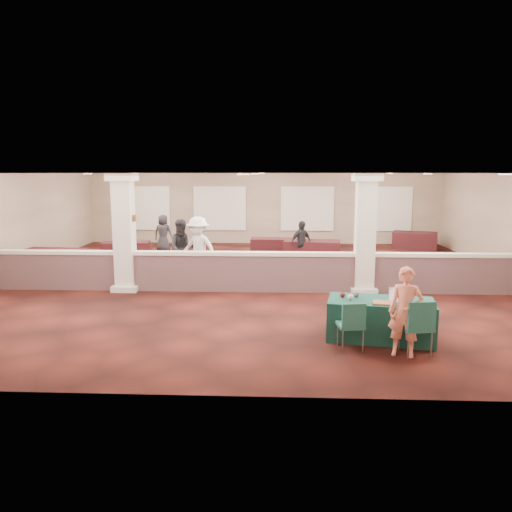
{
  "coord_description": "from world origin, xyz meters",
  "views": [
    {
      "loc": [
        0.69,
        -14.81,
        3.22
      ],
      "look_at": [
        0.11,
        -2.0,
        1.07
      ],
      "focal_mm": 35.0,
      "sensor_mm": 36.0,
      "label": 1
    }
  ],
  "objects_px": {
    "far_table_front_right": "(470,269)",
    "far_table_back_right": "(415,241)",
    "woman": "(405,312)",
    "conf_chair_side": "(352,322)",
    "attendee_d": "(163,233)",
    "far_table_front_left": "(54,262)",
    "attendee_b": "(198,248)",
    "far_table_back_left": "(126,251)",
    "attendee_a": "(183,249)",
    "near_table": "(380,319)",
    "far_table_front_center": "(312,252)",
    "far_table_back_center": "(273,247)",
    "attendee_c": "(301,243)",
    "conf_chair_main": "(418,323)"
  },
  "relations": [
    {
      "from": "attendee_a",
      "to": "far_table_front_center",
      "type": "bearing_deg",
      "value": 15.75
    },
    {
      "from": "conf_chair_side",
      "to": "attendee_c",
      "type": "distance_m",
      "value": 8.67
    },
    {
      "from": "conf_chair_side",
      "to": "far_table_front_left",
      "type": "distance_m",
      "value": 10.78
    },
    {
      "from": "far_table_front_right",
      "to": "far_table_back_right",
      "type": "xyz_separation_m",
      "value": [
        0.0,
        6.2,
        0.02
      ]
    },
    {
      "from": "far_table_front_left",
      "to": "far_table_front_center",
      "type": "distance_m",
      "value": 8.75
    },
    {
      "from": "far_table_front_center",
      "to": "far_table_back_right",
      "type": "xyz_separation_m",
      "value": [
        4.59,
        3.5,
        -0.04
      ]
    },
    {
      "from": "far_table_front_left",
      "to": "near_table",
      "type": "bearing_deg",
      "value": -32.7
    },
    {
      "from": "far_table_back_left",
      "to": "attendee_a",
      "type": "relative_size",
      "value": 0.94
    },
    {
      "from": "far_table_front_center",
      "to": "conf_chair_side",
      "type": "bearing_deg",
      "value": -89.16
    },
    {
      "from": "conf_chair_side",
      "to": "far_table_front_center",
      "type": "xyz_separation_m",
      "value": [
        -0.13,
        8.99,
        -0.13
      ]
    },
    {
      "from": "far_table_front_right",
      "to": "far_table_back_center",
      "type": "xyz_separation_m",
      "value": [
        -6.02,
        4.17,
        -0.0
      ]
    },
    {
      "from": "far_table_front_right",
      "to": "far_table_back_right",
      "type": "bearing_deg",
      "value": 90.0
    },
    {
      "from": "attendee_b",
      "to": "attendee_d",
      "type": "distance_m",
      "value": 5.66
    },
    {
      "from": "attendee_c",
      "to": "near_table",
      "type": "bearing_deg",
      "value": -118.67
    },
    {
      "from": "far_table_front_center",
      "to": "far_table_back_right",
      "type": "relative_size",
      "value": 1.11
    },
    {
      "from": "far_table_front_left",
      "to": "far_table_back_right",
      "type": "distance_m",
      "value": 14.28
    },
    {
      "from": "conf_chair_side",
      "to": "attendee_a",
      "type": "relative_size",
      "value": 0.5
    },
    {
      "from": "far_table_front_center",
      "to": "far_table_front_right",
      "type": "xyz_separation_m",
      "value": [
        4.59,
        -2.7,
        -0.06
      ]
    },
    {
      "from": "far_table_front_right",
      "to": "far_table_back_center",
      "type": "height_order",
      "value": "far_table_front_right"
    },
    {
      "from": "far_table_front_left",
      "to": "far_table_back_left",
      "type": "distance_m",
      "value": 3.04
    },
    {
      "from": "woman",
      "to": "far_table_back_left",
      "type": "bearing_deg",
      "value": 147.42
    },
    {
      "from": "near_table",
      "to": "attendee_a",
      "type": "bearing_deg",
      "value": 141.77
    },
    {
      "from": "far_table_front_center",
      "to": "near_table",
      "type": "bearing_deg",
      "value": -84.61
    },
    {
      "from": "conf_chair_side",
      "to": "far_table_front_left",
      "type": "xyz_separation_m",
      "value": [
        -8.54,
        6.58,
        -0.14
      ]
    },
    {
      "from": "far_table_back_right",
      "to": "attendee_a",
      "type": "height_order",
      "value": "attendee_a"
    },
    {
      "from": "near_table",
      "to": "conf_chair_side",
      "type": "distance_m",
      "value": 0.95
    },
    {
      "from": "far_table_back_center",
      "to": "far_table_front_right",
      "type": "bearing_deg",
      "value": -34.71
    },
    {
      "from": "near_table",
      "to": "far_table_back_left",
      "type": "height_order",
      "value": "near_table"
    },
    {
      "from": "far_table_front_left",
      "to": "far_table_back_left",
      "type": "bearing_deg",
      "value": 59.05
    },
    {
      "from": "conf_chair_side",
      "to": "woman",
      "type": "height_order",
      "value": "woman"
    },
    {
      "from": "conf_chair_main",
      "to": "conf_chair_side",
      "type": "bearing_deg",
      "value": 159.87
    },
    {
      "from": "far_table_front_center",
      "to": "far_table_back_center",
      "type": "relative_size",
      "value": 1.17
    },
    {
      "from": "near_table",
      "to": "far_table_front_left",
      "type": "distance_m",
      "value": 10.93
    },
    {
      "from": "far_table_front_left",
      "to": "attendee_c",
      "type": "relative_size",
      "value": 1.27
    },
    {
      "from": "far_table_back_right",
      "to": "attendee_b",
      "type": "height_order",
      "value": "attendee_b"
    },
    {
      "from": "conf_chair_side",
      "to": "far_table_front_right",
      "type": "distance_m",
      "value": 7.71
    },
    {
      "from": "far_table_back_right",
      "to": "conf_chair_main",
      "type": "bearing_deg",
      "value": -104.67
    },
    {
      "from": "woman",
      "to": "attendee_b",
      "type": "xyz_separation_m",
      "value": [
        -4.66,
        6.23,
        0.16
      ]
    },
    {
      "from": "near_table",
      "to": "conf_chair_side",
      "type": "bearing_deg",
      "value": -124.03
    },
    {
      "from": "far_table_back_left",
      "to": "attendee_a",
      "type": "xyz_separation_m",
      "value": [
        2.7,
        -3.0,
        0.56
      ]
    },
    {
      "from": "far_table_front_left",
      "to": "far_table_front_right",
      "type": "xyz_separation_m",
      "value": [
        13.0,
        -0.29,
        -0.05
      ]
    },
    {
      "from": "woman",
      "to": "conf_chair_side",
      "type": "bearing_deg",
      "value": -177.3
    },
    {
      "from": "far_table_front_left",
      "to": "attendee_b",
      "type": "height_order",
      "value": "attendee_b"
    },
    {
      "from": "near_table",
      "to": "far_table_front_center",
      "type": "distance_m",
      "value": 8.35
    },
    {
      "from": "attendee_b",
      "to": "attendee_a",
      "type": "bearing_deg",
      "value": -179.19
    },
    {
      "from": "attendee_d",
      "to": "far_table_front_left",
      "type": "bearing_deg",
      "value": 66.16
    },
    {
      "from": "far_table_back_center",
      "to": "attendee_a",
      "type": "distance_m",
      "value": 5.09
    },
    {
      "from": "far_table_back_left",
      "to": "attendee_c",
      "type": "relative_size",
      "value": 1.1
    },
    {
      "from": "attendee_a",
      "to": "conf_chair_main",
      "type": "bearing_deg",
      "value": -68.21
    },
    {
      "from": "far_table_back_right",
      "to": "attendee_d",
      "type": "bearing_deg",
      "value": -172.86
    }
  ]
}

